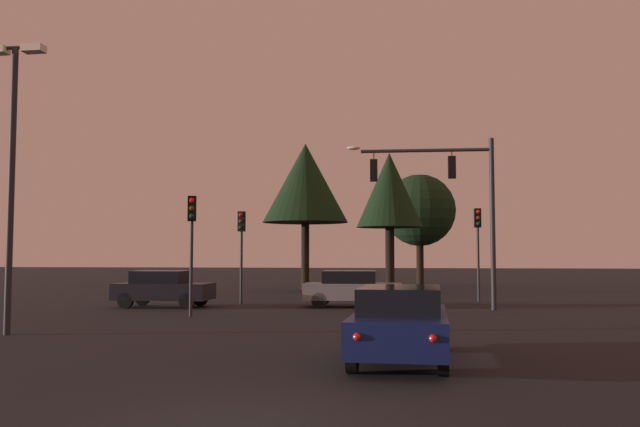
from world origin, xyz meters
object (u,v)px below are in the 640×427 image
traffic_light_median (241,238)px  traffic_light_corner_left (478,235)px  car_crossing_left (352,288)px  car_crossing_right (163,288)px  traffic_signal_mast_arm (451,191)px  tree_center_horizon (389,191)px  tree_left_far (305,183)px  parking_lot_lamp_post (12,150)px  car_nearside_lane (401,322)px  tree_behind_sign (420,211)px  traffic_light_corner_right (192,231)px

traffic_light_median → traffic_light_corner_left: bearing=15.7°
car_crossing_left → car_crossing_right: size_ratio=1.04×
traffic_signal_mast_arm → tree_center_horizon: tree_center_horizon is taller
car_crossing_left → tree_left_far: (-4.08, 12.94, 5.89)m
car_crossing_left → traffic_light_corner_left: bearing=35.6°
traffic_signal_mast_arm → car_crossing_left: 5.74m
traffic_light_corner_left → car_crossing_left: (-5.59, -4.00, -2.31)m
car_crossing_left → parking_lot_lamp_post: parking_lot_lamp_post is taller
traffic_signal_mast_arm → car_nearside_lane: traffic_signal_mast_arm is taller
tree_center_horizon → traffic_light_corner_left: bearing=-54.8°
car_crossing_right → traffic_light_median: bearing=37.4°
traffic_light_corner_left → car_nearside_lane: 18.47m
car_crossing_right → tree_behind_sign: 24.13m
car_nearside_lane → traffic_signal_mast_arm: bearing=82.2°
traffic_light_median → car_crossing_right: bearing=-142.6°
traffic_signal_mast_arm → parking_lot_lamp_post: 16.08m
traffic_light_corner_right → tree_center_horizon: bearing=66.9°
tree_behind_sign → car_crossing_left: bearing=-98.8°
car_nearside_lane → traffic_light_corner_left: bearing=79.5°
traffic_light_corner_left → tree_center_horizon: bearing=125.2°
tree_behind_sign → tree_center_horizon: (-1.82, -9.78, 0.48)m
traffic_light_corner_right → car_nearside_lane: size_ratio=0.91×
tree_left_far → traffic_light_median: bearing=-94.6°
car_crossing_left → traffic_light_median: bearing=168.7°
traffic_light_corner_right → parking_lot_lamp_post: bearing=-118.7°
car_crossing_right → car_crossing_left: bearing=8.1°
tree_behind_sign → tree_left_far: size_ratio=0.87×
car_crossing_left → car_crossing_right: (-7.84, -1.12, 0.00)m
traffic_light_corner_left → tree_left_far: size_ratio=0.47×
tree_left_far → car_crossing_left: bearing=-72.5°
tree_center_horizon → car_crossing_left: bearing=-97.2°
traffic_light_median → traffic_light_corner_right: bearing=-91.8°
traffic_signal_mast_arm → traffic_light_median: (-9.12, 1.83, -1.83)m
traffic_signal_mast_arm → traffic_light_corner_right: size_ratio=1.61×
traffic_light_corner_right → car_crossing_right: bearing=122.8°
traffic_light_corner_right → traffic_signal_mast_arm: bearing=24.9°
traffic_light_median → tree_behind_sign: bearing=66.7°
traffic_light_corner_left → car_crossing_right: (-13.43, -5.12, -2.30)m
traffic_signal_mast_arm → car_crossing_left: (-4.07, 0.82, -3.97)m
traffic_light_corner_left → traffic_light_corner_right: size_ratio=1.02×
traffic_light_corner_left → tree_center_horizon: size_ratio=0.54×
traffic_light_corner_left → traffic_light_corner_right: bearing=-139.9°
traffic_light_corner_left → car_crossing_left: traffic_light_corner_left is taller
traffic_light_corner_right → tree_left_far: (1.16, 18.07, 3.66)m
traffic_signal_mast_arm → tree_left_far: size_ratio=0.74×
car_nearside_lane → tree_behind_sign: tree_behind_sign is taller
car_crossing_left → tree_center_horizon: size_ratio=0.52×
traffic_light_corner_right → parking_lot_lamp_post: parking_lot_lamp_post is taller
traffic_light_corner_left → parking_lot_lamp_post: bearing=-133.2°
traffic_signal_mast_arm → traffic_light_corner_left: traffic_signal_mast_arm is taller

